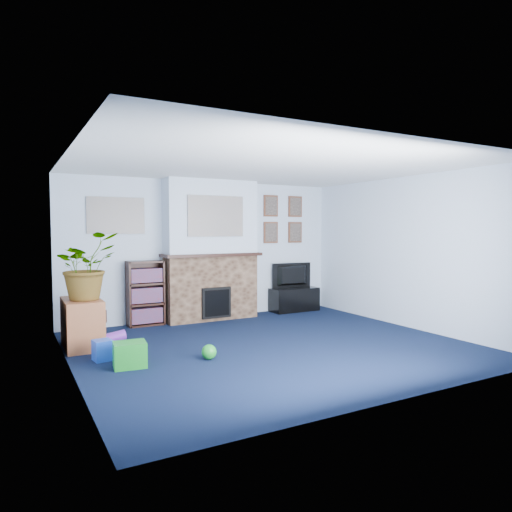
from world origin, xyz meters
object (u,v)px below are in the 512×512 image
television (294,276)px  bookshelf (145,295)px  sideboard (82,321)px  tv_stand (294,299)px

television → bookshelf: 2.85m
bookshelf → sideboard: (-1.11, -0.97, -0.15)m
tv_stand → sideboard: 4.05m
tv_stand → sideboard: bearing=-167.3°
bookshelf → sideboard: size_ratio=1.27×
tv_stand → sideboard: size_ratio=1.13×
bookshelf → sideboard: 1.48m
tv_stand → television: (0.00, 0.02, 0.45)m
tv_stand → bookshelf: size_ratio=0.89×
television → bookshelf: bearing=2.2°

